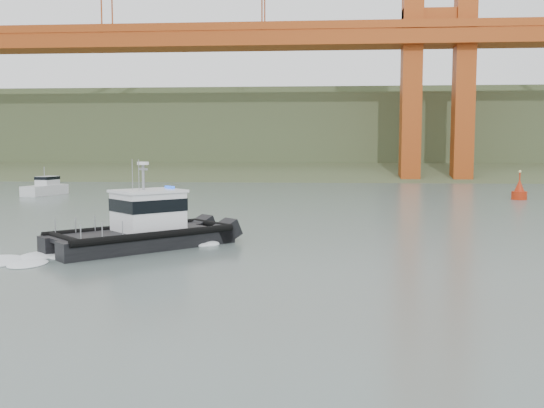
{
  "coord_description": "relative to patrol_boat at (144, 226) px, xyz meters",
  "views": [
    {
      "loc": [
        3.53,
        -21.43,
        5.27
      ],
      "look_at": [
        1.22,
        9.53,
        2.4
      ],
      "focal_mm": 40.0,
      "sensor_mm": 36.0,
      "label": 1
    }
  ],
  "objects": [
    {
      "name": "patrol_boat",
      "position": [
        0.0,
        0.0,
        0.0
      ],
      "size": [
        9.4,
        9.33,
        4.71
      ],
      "rotation": [
        0.0,
        0.0,
        -0.79
      ],
      "color": "black",
      "rests_on": "ground"
    },
    {
      "name": "ground",
      "position": [
        5.63,
        -9.81,
        -1.18
      ],
      "size": [
        400.0,
        400.0,
        0.0
      ],
      "primitive_type": "plane",
      "color": "#4E5D57",
      "rests_on": "ground"
    },
    {
      "name": "nav_buoy",
      "position": [
        29.91,
        32.49,
        -0.34
      ],
      "size": [
        1.53,
        1.53,
        3.19
      ],
      "color": "#A9250B",
      "rests_on": "ground"
    },
    {
      "name": "motorboat",
      "position": [
        -21.46,
        34.95,
        -0.36
      ],
      "size": [
        3.22,
        6.29,
        3.3
      ],
      "rotation": [
        0.0,
        0.0,
        -0.21
      ],
      "color": "silver",
      "rests_on": "ground"
    },
    {
      "name": "headlands",
      "position": [
        5.63,
        115.69,
        5.86
      ],
      "size": [
        500.0,
        105.36,
        27.12
      ],
      "color": "#374728",
      "rests_on": "ground"
    }
  ]
}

